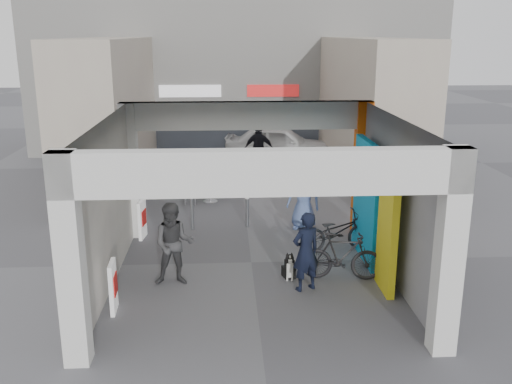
{
  "coord_description": "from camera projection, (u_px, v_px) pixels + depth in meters",
  "views": [
    {
      "loc": [
        -0.58,
        -12.35,
        5.18
      ],
      "look_at": [
        0.17,
        1.0,
        1.43
      ],
      "focal_mm": 40.0,
      "sensor_mm": 36.0,
      "label": 1
    }
  ],
  "objects": [
    {
      "name": "man_elderly",
      "position": [
        304.0,
        196.0,
        15.41
      ],
      "size": [
        1.05,
        0.89,
        1.83
      ],
      "primitive_type": "imported",
      "rotation": [
        0.0,
        0.0,
        -0.41
      ],
      "color": "#5C75B3",
      "rests_on": "ground"
    },
    {
      "name": "produce_stand",
      "position": [
        189.0,
        185.0,
        18.91
      ],
      "size": [
        1.18,
        0.64,
        0.77
      ],
      "rotation": [
        0.0,
        0.0,
        0.12
      ],
      "color": "black",
      "rests_on": "ground"
    },
    {
      "name": "border_collie",
      "position": [
        289.0,
        268.0,
        12.36
      ],
      "size": [
        0.23,
        0.45,
        0.62
      ],
      "rotation": [
        0.0,
        0.0,
        0.28
      ],
      "color": "black",
      "rests_on": "ground"
    },
    {
      "name": "cafe_set",
      "position": [
        207.0,
        189.0,
        18.29
      ],
      "size": [
        1.53,
        1.24,
        0.93
      ],
      "rotation": [
        0.0,
        0.0,
        -0.17
      ],
      "color": "#AAAAAF",
      "rests_on": "ground"
    },
    {
      "name": "far_building",
      "position": [
        236.0,
        60.0,
        25.68
      ],
      "size": [
        18.0,
        4.08,
        8.0
      ],
      "color": "silver",
      "rests_on": "ground"
    },
    {
      "name": "plaza_bldg_left",
      "position": [
        110.0,
        113.0,
        19.6
      ],
      "size": [
        2.0,
        9.0,
        5.0
      ],
      "primitive_type": "cube",
      "color": "#ADA38F",
      "rests_on": "ground"
    },
    {
      "name": "bicycle_front",
      "position": [
        337.0,
        231.0,
        13.91
      ],
      "size": [
        1.98,
        1.03,
        0.99
      ],
      "primitive_type": "imported",
      "rotation": [
        0.0,
        0.0,
        1.78
      ],
      "color": "black",
      "rests_on": "ground"
    },
    {
      "name": "bollard_left",
      "position": [
        192.0,
        214.0,
        15.41
      ],
      "size": [
        0.09,
        0.09,
        0.9
      ],
      "primitive_type": "cylinder",
      "color": "gray",
      "rests_on": "ground"
    },
    {
      "name": "crate_stack",
      "position": [
        270.0,
        171.0,
        20.81
      ],
      "size": [
        0.55,
        0.49,
        0.56
      ],
      "rotation": [
        0.0,
        0.0,
        0.37
      ],
      "color": "#18561B",
      "rests_on": "ground"
    },
    {
      "name": "bollard_center",
      "position": [
        247.0,
        212.0,
        15.67
      ],
      "size": [
        0.09,
        0.09,
        0.82
      ],
      "primitive_type": "cylinder",
      "color": "gray",
      "rests_on": "ground"
    },
    {
      "name": "white_van",
      "position": [
        279.0,
        144.0,
        23.36
      ],
      "size": [
        4.7,
        2.47,
        1.53
      ],
      "primitive_type": "imported",
      "rotation": [
        0.0,
        0.0,
        1.42
      ],
      "color": "silver",
      "rests_on": "ground"
    },
    {
      "name": "ground",
      "position": [
        251.0,
        262.0,
        13.31
      ],
      "size": [
        90.0,
        90.0,
        0.0
      ],
      "primitive_type": "plane",
      "color": "#5E5E63",
      "rests_on": "ground"
    },
    {
      "name": "advert_board_far",
      "position": [
        142.0,
        219.0,
        14.78
      ],
      "size": [
        0.16,
        0.56,
        1.0
      ],
      "rotation": [
        0.0,
        0.0,
        -0.12
      ],
      "color": "white",
      "rests_on": "ground"
    },
    {
      "name": "man_with_dog",
      "position": [
        306.0,
        252.0,
        11.68
      ],
      "size": [
        0.73,
        0.62,
        1.69
      ],
      "primitive_type": "imported",
      "rotation": [
        0.0,
        0.0,
        3.57
      ],
      "color": "black",
      "rests_on": "ground"
    },
    {
      "name": "man_back_turned",
      "position": [
        174.0,
        244.0,
        11.95
      ],
      "size": [
        0.89,
        0.7,
        1.79
      ],
      "primitive_type": "imported",
      "rotation": [
        0.0,
        0.0,
        0.03
      ],
      "color": "#3B3B3E",
      "rests_on": "ground"
    },
    {
      "name": "man_crates",
      "position": [
        259.0,
        150.0,
        21.29
      ],
      "size": [
        1.19,
        0.69,
        1.91
      ],
      "primitive_type": "imported",
      "rotation": [
        0.0,
        0.0,
        2.93
      ],
      "color": "black",
      "rests_on": "ground"
    },
    {
      "name": "bollard_right",
      "position": [
        305.0,
        210.0,
        15.77
      ],
      "size": [
        0.09,
        0.09,
        0.87
      ],
      "primitive_type": "cylinder",
      "color": "gray",
      "rests_on": "ground"
    },
    {
      "name": "advert_board_near",
      "position": [
        113.0,
        287.0,
        10.86
      ],
      "size": [
        0.12,
        0.55,
        1.0
      ],
      "rotation": [
        0.0,
        0.0,
        0.05
      ],
      "color": "white",
      "rests_on": "ground"
    },
    {
      "name": "bicycle_rear",
      "position": [
        342.0,
        256.0,
        12.27
      ],
      "size": [
        1.82,
        0.75,
        1.06
      ],
      "primitive_type": "imported",
      "rotation": [
        0.0,
        0.0,
        1.43
      ],
      "color": "black",
      "rests_on": "ground"
    },
    {
      "name": "plaza_bldg_right",
      "position": [
        368.0,
        111.0,
        20.08
      ],
      "size": [
        2.0,
        9.0,
        5.0
      ],
      "primitive_type": "cube",
      "color": "#ADA38F",
      "rests_on": "ground"
    },
    {
      "name": "arcade_canopy",
      "position": [
        279.0,
        175.0,
        11.92
      ],
      "size": [
        6.4,
        6.45,
        6.4
      ],
      "color": "silver",
      "rests_on": "ground"
    }
  ]
}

